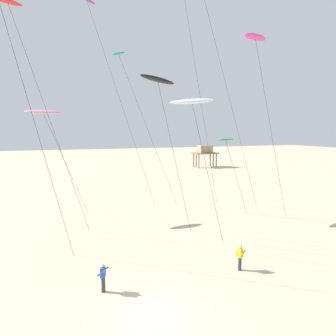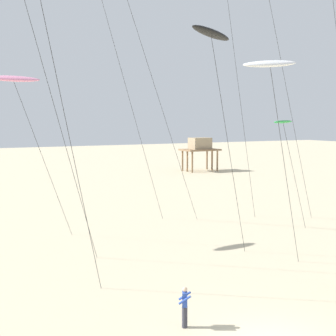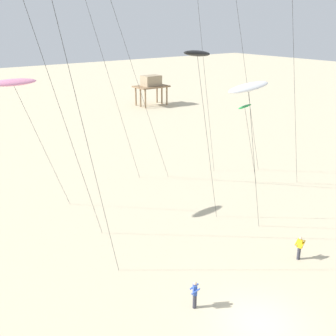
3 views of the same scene
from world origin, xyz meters
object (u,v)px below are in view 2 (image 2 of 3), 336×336
Objects in this scene: kite_white at (270,65)px; stilt_house at (200,146)px; kite_pink at (14,79)px; kite_green at (283,123)px; kite_flyer_nearest at (185,306)px; kite_black at (211,34)px; kite_teal at (128,0)px.

stilt_house is (23.60, 44.85, -7.02)m from kite_white.
stilt_house is at bearing 43.78° from kite_pink.
stilt_house is at bearing 66.07° from kite_green.
kite_flyer_nearest is at bearing -122.29° from stilt_house.
kite_green reaches higher than kite_flyer_nearest.
kite_black is 1.16× the size of kite_white.
kite_pink is at bearing 130.52° from kite_white.
kite_black is 12.92m from kite_pink.
kite_green is at bearing 35.28° from kite_flyer_nearest.
kite_teal is 9.36m from kite_pink.
kite_teal reaches higher than stilt_house.
kite_black reaches higher than stilt_house.
kite_white is at bearing -75.58° from kite_teal.
kite_teal reaches higher than kite_white.
kite_black is (1.40, -8.26, -3.44)m from kite_teal.
kite_white reaches higher than kite_flyer_nearest.
kite_black is at bearing 50.37° from kite_flyer_nearest.
kite_flyer_nearest is at bearing -76.63° from kite_pink.
kite_white reaches higher than kite_green.
kite_flyer_nearest is at bearing -154.54° from kite_white.
kite_white is at bearing 25.46° from kite_flyer_nearest.
kite_green is at bearing 20.62° from kite_black.
kite_white is 9.34m from kite_green.
kite_teal is 21.59m from kite_flyer_nearest.
kite_white is at bearing -49.48° from kite_pink.
kite_flyer_nearest is (-5.25, -6.34, -11.99)m from kite_black.
kite_green is (16.85, -6.12, -2.79)m from kite_pink.
kite_black is 1.61× the size of kite_green.
kite_pink is 18.14m from kite_green.
kite_pink is 47.65m from stilt_house.
kite_teal is 2.91× the size of stilt_house.
kite_teal is 44.45m from stilt_house.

